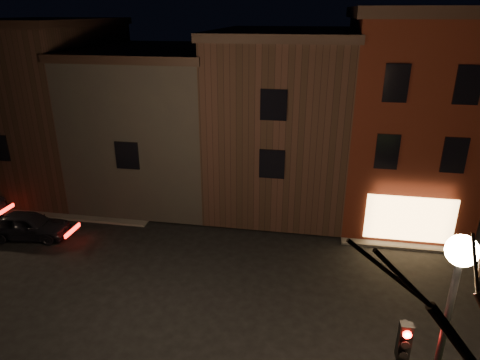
% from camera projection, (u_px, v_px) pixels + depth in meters
% --- Properties ---
extents(ground, '(120.00, 120.00, 0.00)m').
position_uv_depth(ground, '(216.00, 297.00, 16.72)').
color(ground, black).
rests_on(ground, ground).
extents(sidewalk_far_left, '(30.00, 30.00, 0.12)m').
position_uv_depth(sidewalk_far_left, '(50.00, 135.00, 38.29)').
color(sidewalk_far_left, '#2D2B28').
rests_on(sidewalk_far_left, ground).
extents(corner_building, '(6.50, 8.50, 10.50)m').
position_uv_depth(corner_building, '(406.00, 115.00, 22.09)').
color(corner_building, '#44150C').
rests_on(corner_building, ground).
extents(row_building_a, '(7.30, 10.30, 9.40)m').
position_uv_depth(row_building_a, '(282.00, 116.00, 24.30)').
color(row_building_a, black).
rests_on(row_building_a, ground).
extents(row_building_b, '(7.80, 10.30, 8.40)m').
position_uv_depth(row_building_b, '(161.00, 120.00, 25.68)').
color(row_building_b, black).
rests_on(row_building_b, ground).
extents(row_building_c, '(7.30, 10.30, 9.90)m').
position_uv_depth(row_building_c, '(49.00, 103.00, 26.59)').
color(row_building_c, black).
rests_on(row_building_c, ground).
extents(street_lamp_near, '(0.60, 0.60, 6.48)m').
position_uv_depth(street_lamp_near, '(451.00, 301.00, 8.30)').
color(street_lamp_near, black).
rests_on(street_lamp_near, sidewalk_near_right).
extents(parked_car_a, '(4.10, 2.05, 1.34)m').
position_uv_depth(parked_car_a, '(28.00, 225.00, 20.89)').
color(parked_car_a, black).
rests_on(parked_car_a, ground).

